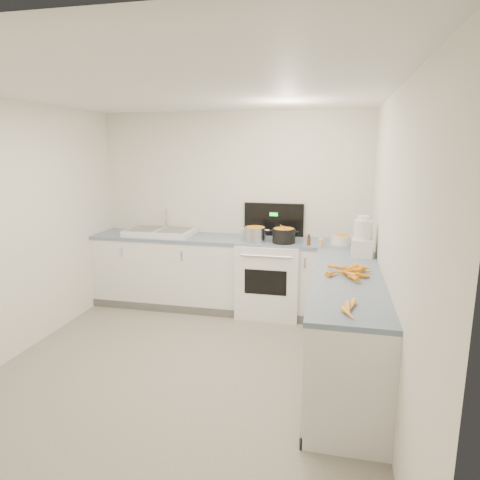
% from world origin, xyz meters
% --- Properties ---
extents(floor, '(3.50, 4.00, 0.00)m').
position_xyz_m(floor, '(0.00, 0.00, 0.00)').
color(floor, gray).
rests_on(floor, ground).
extents(ceiling, '(3.50, 4.00, 0.00)m').
position_xyz_m(ceiling, '(0.00, 0.00, 2.50)').
color(ceiling, silver).
rests_on(ceiling, ground).
extents(wall_back, '(3.50, 0.00, 2.50)m').
position_xyz_m(wall_back, '(0.00, 2.00, 1.25)').
color(wall_back, silver).
rests_on(wall_back, ground).
extents(wall_front, '(3.50, 0.00, 2.50)m').
position_xyz_m(wall_front, '(0.00, -2.00, 1.25)').
color(wall_front, silver).
rests_on(wall_front, ground).
extents(wall_left, '(0.00, 4.00, 2.50)m').
position_xyz_m(wall_left, '(-1.75, 0.00, 1.25)').
color(wall_left, silver).
rests_on(wall_left, ground).
extents(wall_right, '(0.00, 4.00, 2.50)m').
position_xyz_m(wall_right, '(1.75, 0.00, 1.25)').
color(wall_right, silver).
rests_on(wall_right, ground).
extents(counter_back, '(3.50, 0.62, 0.94)m').
position_xyz_m(counter_back, '(0.00, 1.70, 0.47)').
color(counter_back, white).
rests_on(counter_back, ground).
extents(counter_right, '(0.62, 2.20, 0.94)m').
position_xyz_m(counter_right, '(1.45, 0.30, 0.47)').
color(counter_right, white).
rests_on(counter_right, ground).
extents(stove, '(0.76, 0.65, 1.36)m').
position_xyz_m(stove, '(0.55, 1.69, 0.47)').
color(stove, white).
rests_on(stove, ground).
extents(sink, '(0.86, 0.52, 0.31)m').
position_xyz_m(sink, '(-0.90, 1.70, 0.98)').
color(sink, white).
rests_on(sink, counter_back).
extents(steel_pot, '(0.33, 0.33, 0.20)m').
position_xyz_m(steel_pot, '(0.38, 1.56, 1.02)').
color(steel_pot, silver).
rests_on(steel_pot, stove).
extents(black_pot, '(0.32, 0.32, 0.19)m').
position_xyz_m(black_pot, '(0.73, 1.56, 1.02)').
color(black_pot, black).
rests_on(black_pot, stove).
extents(wooden_spoon, '(0.14, 0.34, 0.01)m').
position_xyz_m(wooden_spoon, '(0.73, 1.56, 1.12)').
color(wooden_spoon, '#AD7A47').
rests_on(wooden_spoon, black_pot).
extents(mixing_bowl, '(0.31, 0.31, 0.11)m').
position_xyz_m(mixing_bowl, '(1.39, 1.64, 0.99)').
color(mixing_bowl, white).
rests_on(mixing_bowl, counter_back).
extents(extract_bottle, '(0.04, 0.04, 0.11)m').
position_xyz_m(extract_bottle, '(1.03, 1.49, 0.99)').
color(extract_bottle, '#593319').
rests_on(extract_bottle, counter_back).
extents(spice_jar, '(0.05, 0.05, 0.08)m').
position_xyz_m(spice_jar, '(1.17, 1.46, 0.98)').
color(spice_jar, '#E5B266').
rests_on(spice_jar, counter_back).
extents(food_processor, '(0.21, 0.25, 0.42)m').
position_xyz_m(food_processor, '(1.60, 1.10, 1.12)').
color(food_processor, white).
rests_on(food_processor, counter_right).
extents(carrot_pile, '(0.41, 0.50, 0.09)m').
position_xyz_m(carrot_pile, '(1.48, 0.37, 0.97)').
color(carrot_pile, orange).
rests_on(carrot_pile, counter_right).
extents(peeled_carrots, '(0.12, 0.36, 0.04)m').
position_xyz_m(peeled_carrots, '(1.43, -0.54, 0.96)').
color(peeled_carrots, '#FFA126').
rests_on(peeled_carrots, counter_right).
extents(peelings, '(0.23, 0.19, 0.01)m').
position_xyz_m(peelings, '(-1.11, 1.67, 1.02)').
color(peelings, tan).
rests_on(peelings, sink).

